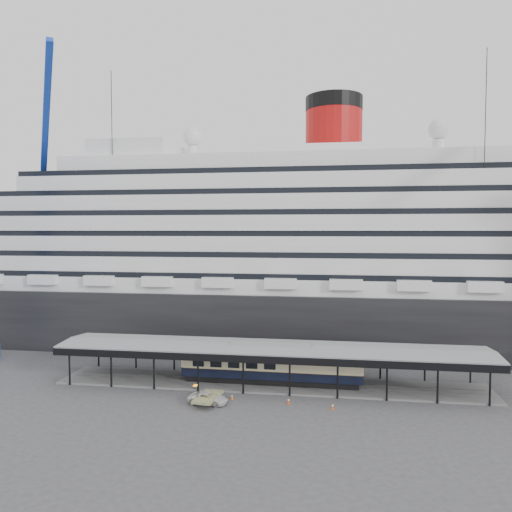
# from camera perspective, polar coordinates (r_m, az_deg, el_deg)

# --- Properties ---
(ground) EXTENTS (200.00, 200.00, 0.00)m
(ground) POSITION_cam_1_polar(r_m,az_deg,el_deg) (62.91, 1.07, -15.84)
(ground) COLOR #3E3E41
(ground) RESTS_ON ground
(cruise_ship) EXTENTS (130.00, 30.00, 43.90)m
(cruise_ship) POSITION_cam_1_polar(r_m,az_deg,el_deg) (91.37, 3.78, 1.76)
(cruise_ship) COLOR black
(cruise_ship) RESTS_ON ground
(platform_canopy) EXTENTS (56.00, 9.18, 5.30)m
(platform_canopy) POSITION_cam_1_polar(r_m,az_deg,el_deg) (66.95, 1.65, -12.55)
(platform_canopy) COLOR slate
(platform_canopy) RESTS_ON ground
(port_truck) EXTENTS (4.89, 2.71, 1.30)m
(port_truck) POSITION_cam_1_polar(r_m,az_deg,el_deg) (60.80, -5.52, -15.89)
(port_truck) COLOR silver
(port_truck) RESTS_ON ground
(pullman_carriage) EXTENTS (23.66, 3.45, 23.18)m
(pullman_carriage) POSITION_cam_1_polar(r_m,az_deg,el_deg) (66.82, 1.76, -12.20)
(pullman_carriage) COLOR black
(pullman_carriage) RESTS_ON ground
(traffic_cone_left) EXTENTS (0.36, 0.36, 0.66)m
(traffic_cone_left) POSITION_cam_1_polar(r_m,az_deg,el_deg) (62.13, -2.75, -15.76)
(traffic_cone_left) COLOR orange
(traffic_cone_left) RESTS_ON ground
(traffic_cone_mid) EXTENTS (0.43, 0.43, 0.75)m
(traffic_cone_mid) POSITION_cam_1_polar(r_m,az_deg,el_deg) (60.76, 3.73, -16.17)
(traffic_cone_mid) COLOR red
(traffic_cone_mid) RESTS_ON ground
(traffic_cone_right) EXTENTS (0.38, 0.38, 0.71)m
(traffic_cone_right) POSITION_cam_1_polar(r_m,az_deg,el_deg) (59.62, 8.75, -16.60)
(traffic_cone_right) COLOR #E24E0C
(traffic_cone_right) RESTS_ON ground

